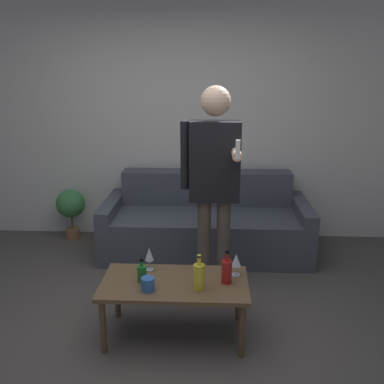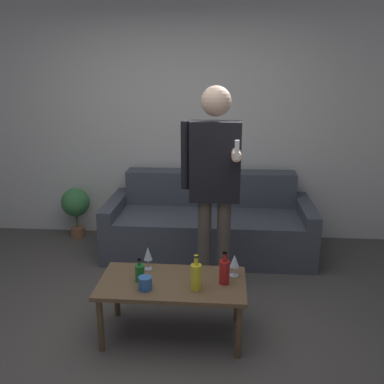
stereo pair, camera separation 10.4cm
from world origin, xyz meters
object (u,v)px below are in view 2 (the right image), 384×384
couch (209,224)px  person_standing_front (214,176)px  coffee_table (172,287)px  bottle_orange (196,276)px

couch → person_standing_front: bearing=-85.6°
coffee_table → person_standing_front: 0.95m
couch → bottle_orange: bearing=-90.8°
couch → person_standing_front: 1.21m
coffee_table → person_standing_front: person_standing_front is taller
coffee_table → bottle_orange: bearing=-28.6°
couch → bottle_orange: 1.65m
bottle_orange → person_standing_front: 0.89m
person_standing_front → bottle_orange: bearing=-97.7°
couch → person_standing_front: (0.07, -0.93, 0.77)m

